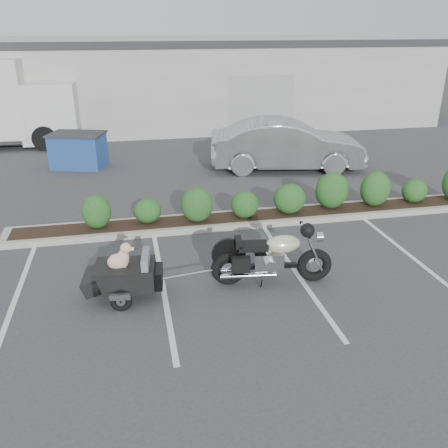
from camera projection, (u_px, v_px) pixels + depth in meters
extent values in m
plane|color=#38383A|center=(232.00, 264.00, 9.96)|extent=(90.00, 90.00, 0.00)
cube|color=#9E9E93|center=(251.00, 218.00, 12.10)|extent=(12.00, 1.00, 0.15)
cube|color=#9EA099|center=(160.00, 79.00, 24.50)|extent=(26.00, 10.00, 4.00)
torus|color=black|center=(229.00, 268.00, 9.09)|extent=(0.70, 0.25, 0.68)
torus|color=black|center=(314.00, 265.00, 9.22)|extent=(0.70, 0.25, 0.68)
cylinder|color=silver|center=(229.00, 268.00, 9.09)|extent=(0.30, 0.16, 0.29)
cylinder|color=silver|center=(314.00, 265.00, 9.22)|extent=(0.25, 0.13, 0.24)
cylinder|color=silver|center=(314.00, 250.00, 8.97)|extent=(0.44, 0.10, 0.90)
cylinder|color=silver|center=(311.00, 245.00, 9.16)|extent=(0.44, 0.10, 0.90)
cylinder|color=silver|center=(305.00, 230.00, 8.90)|extent=(0.12, 0.71, 0.03)
cylinder|color=silver|center=(319.00, 237.00, 8.99)|extent=(0.14, 0.20, 0.18)
sphere|color=black|center=(307.00, 230.00, 8.57)|extent=(0.30, 0.30, 0.26)
cube|color=silver|center=(268.00, 260.00, 9.09)|extent=(0.60, 0.41, 0.35)
cube|color=black|center=(273.00, 266.00, 9.15)|extent=(0.92, 0.21, 0.08)
ellipsoid|color=beige|center=(283.00, 244.00, 8.98)|extent=(0.71, 0.46, 0.34)
cube|color=black|center=(253.00, 246.00, 8.95)|extent=(0.59, 0.37, 0.12)
cube|color=black|center=(238.00, 242.00, 8.89)|extent=(0.16, 0.32, 0.16)
cylinder|color=silver|center=(248.00, 276.00, 8.98)|extent=(1.07, 0.22, 0.09)
cylinder|color=silver|center=(246.00, 266.00, 9.32)|extent=(1.07, 0.22, 0.09)
cube|color=black|center=(241.00, 265.00, 8.76)|extent=(0.36, 0.18, 0.31)
cube|color=black|center=(125.00, 275.00, 8.59)|extent=(1.15, 0.86, 0.43)
cube|color=slate|center=(146.00, 261.00, 8.51)|extent=(0.20, 0.64, 0.31)
cube|color=slate|center=(128.00, 270.00, 8.55)|extent=(0.78, 0.71, 0.04)
cube|color=black|center=(94.00, 280.00, 8.58)|extent=(0.47, 0.77, 0.37)
cube|color=black|center=(157.00, 277.00, 8.65)|extent=(0.26, 0.53, 0.35)
torus|color=black|center=(121.00, 301.00, 8.30)|extent=(0.41, 0.16, 0.40)
torus|color=black|center=(126.00, 277.00, 9.09)|extent=(0.41, 0.16, 0.40)
cube|color=silver|center=(120.00, 297.00, 8.21)|extent=(0.37, 0.13, 0.10)
cube|color=silver|center=(126.00, 270.00, 9.09)|extent=(0.37, 0.13, 0.10)
cylinder|color=black|center=(124.00, 289.00, 8.70)|extent=(0.15, 0.91, 0.04)
cylinder|color=silver|center=(171.00, 279.00, 8.70)|extent=(0.61, 0.11, 0.04)
ellipsoid|color=beige|center=(118.00, 262.00, 8.46)|extent=(0.41, 0.30, 0.31)
ellipsoid|color=beige|center=(123.00, 257.00, 8.43)|extent=(0.24, 0.23, 0.28)
sphere|color=beige|center=(126.00, 248.00, 8.37)|extent=(0.22, 0.22, 0.19)
ellipsoid|color=beige|center=(131.00, 249.00, 8.38)|extent=(0.15, 0.10, 0.07)
sphere|color=black|center=(134.00, 249.00, 8.39)|extent=(0.04, 0.04, 0.04)
ellipsoid|color=beige|center=(123.00, 249.00, 8.30)|extent=(0.05, 0.05, 0.11)
ellipsoid|color=beige|center=(124.00, 246.00, 8.41)|extent=(0.05, 0.05, 0.11)
cylinder|color=beige|center=(125.00, 269.00, 8.46)|extent=(0.05, 0.05, 0.12)
cylinder|color=beige|center=(126.00, 265.00, 8.57)|extent=(0.05, 0.05, 0.12)
imported|color=#AEAFB6|center=(287.00, 145.00, 16.13)|extent=(5.41, 2.68, 1.70)
cube|color=navy|center=(78.00, 151.00, 16.50)|extent=(1.99, 1.62, 1.15)
cube|color=#2D2D30|center=(76.00, 134.00, 16.27)|extent=(2.11, 1.74, 0.06)
cube|color=silver|center=(53.00, 111.00, 19.47)|extent=(2.29, 2.59, 2.36)
cube|color=black|center=(54.00, 119.00, 19.59)|extent=(0.21, 2.04, 1.07)
cylinder|color=black|center=(45.00, 138.00, 18.70)|extent=(0.98, 0.36, 0.97)
cylinder|color=black|center=(56.00, 126.00, 20.85)|extent=(0.98, 0.36, 0.97)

